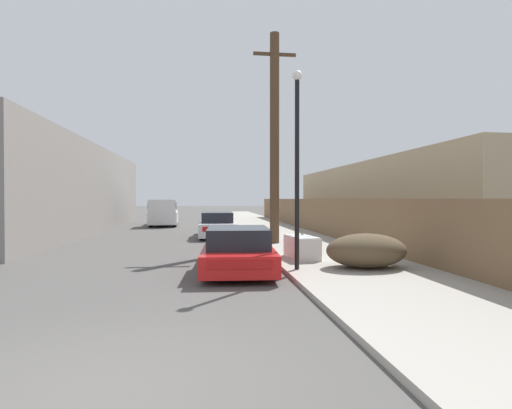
# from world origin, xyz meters

# --- Properties ---
(ground_plane) EXTENTS (220.00, 220.00, 0.00)m
(ground_plane) POSITION_xyz_m (0.00, 0.00, 0.00)
(ground_plane) COLOR #4F4C49
(sidewalk_curb) EXTENTS (4.20, 63.00, 0.12)m
(sidewalk_curb) POSITION_xyz_m (5.30, 23.50, 0.06)
(sidewalk_curb) COLOR #9E998E
(sidewalk_curb) RESTS_ON ground
(discarded_fridge) EXTENTS (0.86, 1.64, 0.72)m
(discarded_fridge) POSITION_xyz_m (4.11, 8.01, 0.47)
(discarded_fridge) COLOR silver
(discarded_fridge) RESTS_ON sidewalk_curb
(parked_sports_car_red) EXTENTS (2.12, 4.60, 1.21)m
(parked_sports_car_red) POSITION_xyz_m (2.01, 6.81, 0.56)
(parked_sports_car_red) COLOR red
(parked_sports_car_red) RESTS_ON ground
(car_parked_mid) EXTENTS (1.90, 4.76, 1.30)m
(car_parked_mid) POSITION_xyz_m (1.74, 16.64, 0.61)
(car_parked_mid) COLOR silver
(car_parked_mid) RESTS_ON ground
(pickup_truck) EXTENTS (2.22, 5.39, 1.93)m
(pickup_truck) POSITION_xyz_m (-1.90, 25.53, 0.95)
(pickup_truck) COLOR silver
(pickup_truck) RESTS_ON ground
(utility_pole) EXTENTS (1.80, 0.39, 8.80)m
(utility_pole) POSITION_xyz_m (4.01, 12.37, 4.58)
(utility_pole) COLOR #4C3826
(utility_pole) RESTS_ON sidewalk_curb
(street_lamp) EXTENTS (0.26, 0.26, 5.22)m
(street_lamp) POSITION_xyz_m (3.52, 6.10, 3.12)
(street_lamp) COLOR black
(street_lamp) RESTS_ON sidewalk_curb
(brush_pile) EXTENTS (2.19, 1.54, 0.92)m
(brush_pile) POSITION_xyz_m (5.44, 6.12, 0.58)
(brush_pile) COLOR brown
(brush_pile) RESTS_ON sidewalk_curb
(wooden_fence) EXTENTS (0.08, 37.58, 1.86)m
(wooden_fence) POSITION_xyz_m (7.25, 18.10, 1.05)
(wooden_fence) COLOR brown
(wooden_fence) RESTS_ON sidewalk_curb
(building_left_block) EXTENTS (7.00, 23.11, 5.06)m
(building_left_block) POSITION_xyz_m (-8.43, 20.35, 2.53)
(building_left_block) COLOR gray
(building_left_block) RESTS_ON ground
(building_right_house) EXTENTS (6.00, 21.44, 3.92)m
(building_right_house) POSITION_xyz_m (12.15, 17.24, 1.96)
(building_right_house) COLOR tan
(building_right_house) RESTS_ON ground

